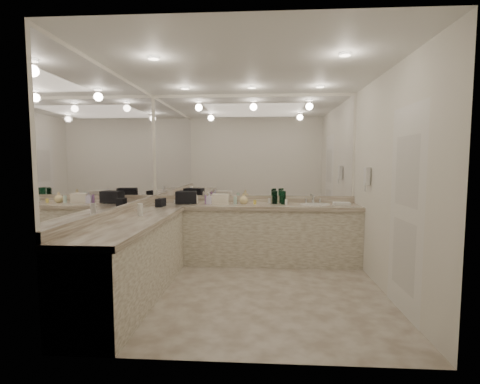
# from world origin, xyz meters

# --- Properties ---
(floor) EXTENTS (3.20, 3.20, 0.00)m
(floor) POSITION_xyz_m (0.00, 0.00, 0.00)
(floor) COLOR beige
(floor) RESTS_ON ground
(ceiling) EXTENTS (3.20, 3.20, 0.00)m
(ceiling) POSITION_xyz_m (0.00, 0.00, 2.60)
(ceiling) COLOR white
(ceiling) RESTS_ON floor
(wall_back) EXTENTS (3.20, 0.02, 2.60)m
(wall_back) POSITION_xyz_m (0.00, 1.50, 1.30)
(wall_back) COLOR silver
(wall_back) RESTS_ON floor
(wall_left) EXTENTS (0.02, 3.00, 2.60)m
(wall_left) POSITION_xyz_m (-1.60, 0.00, 1.30)
(wall_left) COLOR silver
(wall_left) RESTS_ON floor
(wall_right) EXTENTS (0.02, 3.00, 2.60)m
(wall_right) POSITION_xyz_m (1.60, 0.00, 1.30)
(wall_right) COLOR silver
(wall_right) RESTS_ON floor
(vanity_back_base) EXTENTS (3.20, 0.60, 0.84)m
(vanity_back_base) POSITION_xyz_m (0.00, 1.20, 0.42)
(vanity_back_base) COLOR silver
(vanity_back_base) RESTS_ON floor
(vanity_back_top) EXTENTS (3.20, 0.64, 0.06)m
(vanity_back_top) POSITION_xyz_m (0.00, 1.19, 0.87)
(vanity_back_top) COLOR beige
(vanity_back_top) RESTS_ON vanity_back_base
(vanity_left_base) EXTENTS (0.60, 2.40, 0.84)m
(vanity_left_base) POSITION_xyz_m (-1.30, -0.30, 0.42)
(vanity_left_base) COLOR silver
(vanity_left_base) RESTS_ON floor
(vanity_left_top) EXTENTS (0.64, 2.42, 0.06)m
(vanity_left_top) POSITION_xyz_m (-1.29, -0.30, 0.87)
(vanity_left_top) COLOR beige
(vanity_left_top) RESTS_ON vanity_left_base
(backsplash_back) EXTENTS (3.20, 0.04, 0.10)m
(backsplash_back) POSITION_xyz_m (0.00, 1.48, 0.95)
(backsplash_back) COLOR beige
(backsplash_back) RESTS_ON vanity_back_top
(backsplash_left) EXTENTS (0.04, 3.00, 0.10)m
(backsplash_left) POSITION_xyz_m (-1.58, 0.00, 0.95)
(backsplash_left) COLOR beige
(backsplash_left) RESTS_ON vanity_left_top
(mirror_back) EXTENTS (3.12, 0.01, 1.55)m
(mirror_back) POSITION_xyz_m (0.00, 1.49, 1.77)
(mirror_back) COLOR white
(mirror_back) RESTS_ON wall_back
(mirror_left) EXTENTS (0.01, 2.92, 1.55)m
(mirror_left) POSITION_xyz_m (-1.59, 0.00, 1.77)
(mirror_left) COLOR white
(mirror_left) RESTS_ON wall_left
(sink) EXTENTS (0.44, 0.44, 0.03)m
(sink) POSITION_xyz_m (0.95, 1.20, 0.90)
(sink) COLOR white
(sink) RESTS_ON vanity_back_top
(faucet) EXTENTS (0.24, 0.16, 0.14)m
(faucet) POSITION_xyz_m (0.95, 1.41, 0.97)
(faucet) COLOR silver
(faucet) RESTS_ON vanity_back_top
(wall_phone) EXTENTS (0.06, 0.10, 0.24)m
(wall_phone) POSITION_xyz_m (1.56, 0.70, 1.35)
(wall_phone) COLOR white
(wall_phone) RESTS_ON wall_right
(door) EXTENTS (0.02, 0.82, 2.10)m
(door) POSITION_xyz_m (1.59, -0.50, 1.05)
(door) COLOR white
(door) RESTS_ON wall_right
(black_toiletry_bag) EXTENTS (0.34, 0.25, 0.18)m
(black_toiletry_bag) POSITION_xyz_m (-1.01, 1.18, 0.99)
(black_toiletry_bag) COLOR black
(black_toiletry_bag) RESTS_ON vanity_back_top
(black_bag_spill) EXTENTS (0.11, 0.21, 0.11)m
(black_bag_spill) POSITION_xyz_m (-1.30, 0.82, 0.96)
(black_bag_spill) COLOR black
(black_bag_spill) RESTS_ON vanity_left_top
(cream_cosmetic_case) EXTENTS (0.26, 0.16, 0.15)m
(cream_cosmetic_case) POSITION_xyz_m (-0.48, 1.22, 0.97)
(cream_cosmetic_case) COLOR silver
(cream_cosmetic_case) RESTS_ON vanity_back_top
(hand_towel) EXTENTS (0.25, 0.17, 0.04)m
(hand_towel) POSITION_xyz_m (1.34, 1.16, 0.92)
(hand_towel) COLOR white
(hand_towel) RESTS_ON vanity_back_top
(lotion_left) EXTENTS (0.06, 0.06, 0.15)m
(lotion_left) POSITION_xyz_m (-1.30, -0.02, 0.98)
(lotion_left) COLOR white
(lotion_left) RESTS_ON vanity_left_top
(soap_bottle_a) EXTENTS (0.08, 0.08, 0.18)m
(soap_bottle_a) POSITION_xyz_m (-0.86, 1.18, 0.99)
(soap_bottle_a) COLOR silver
(soap_bottle_a) RESTS_ON vanity_back_top
(soap_bottle_b) EXTENTS (0.09, 0.09, 0.17)m
(soap_bottle_b) POSITION_xyz_m (-0.65, 1.15, 0.99)
(soap_bottle_b) COLOR white
(soap_bottle_b) RESTS_ON vanity_back_top
(soap_bottle_c) EXTENTS (0.14, 0.14, 0.17)m
(soap_bottle_c) POSITION_xyz_m (-0.13, 1.21, 0.98)
(soap_bottle_c) COLOR beige
(soap_bottle_c) RESTS_ON vanity_back_top
(green_bottle_0) EXTENTS (0.06, 0.06, 0.20)m
(green_bottle_0) POSITION_xyz_m (0.45, 1.34, 1.00)
(green_bottle_0) COLOR #0D4225
(green_bottle_0) RESTS_ON vanity_back_top
(green_bottle_1) EXTENTS (0.06, 0.06, 0.20)m
(green_bottle_1) POSITION_xyz_m (0.36, 1.26, 1.00)
(green_bottle_1) COLOR #0D4225
(green_bottle_1) RESTS_ON vanity_back_top
(green_bottle_2) EXTENTS (0.07, 0.07, 0.19)m
(green_bottle_2) POSITION_xyz_m (0.34, 1.26, 0.99)
(green_bottle_2) COLOR #0D4225
(green_bottle_2) RESTS_ON vanity_back_top
(green_bottle_3) EXTENTS (0.07, 0.07, 0.20)m
(green_bottle_3) POSITION_xyz_m (0.48, 1.21, 1.00)
(green_bottle_3) COLOR #0D4225
(green_bottle_3) RESTS_ON vanity_back_top
(amenity_bottle_0) EXTENTS (0.04, 0.04, 0.08)m
(amenity_bottle_0) POSITION_xyz_m (0.51, 1.16, 0.94)
(amenity_bottle_0) COLOR white
(amenity_bottle_0) RESTS_ON vanity_back_top
(amenity_bottle_1) EXTENTS (0.04, 0.04, 0.06)m
(amenity_bottle_1) POSITION_xyz_m (0.05, 1.18, 0.93)
(amenity_bottle_1) COLOR #F2D84C
(amenity_bottle_1) RESTS_ON vanity_back_top
(amenity_bottle_2) EXTENTS (0.06, 0.06, 0.07)m
(amenity_bottle_2) POSITION_xyz_m (-1.16, 1.13, 0.93)
(amenity_bottle_2) COLOR white
(amenity_bottle_2) RESTS_ON vanity_back_top
(amenity_bottle_3) EXTENTS (0.05, 0.05, 0.08)m
(amenity_bottle_3) POSITION_xyz_m (-0.47, 1.33, 0.94)
(amenity_bottle_3) COLOR silver
(amenity_bottle_3) RESTS_ON vanity_back_top
(amenity_bottle_4) EXTENTS (0.05, 0.05, 0.08)m
(amenity_bottle_4) POSITION_xyz_m (0.27, 1.30, 0.94)
(amenity_bottle_4) COLOR white
(amenity_bottle_4) RESTS_ON vanity_back_top
(amenity_bottle_5) EXTENTS (0.04, 0.04, 0.12)m
(amenity_bottle_5) POSITION_xyz_m (-0.38, 1.24, 0.96)
(amenity_bottle_5) COLOR #9966B2
(amenity_bottle_5) RESTS_ON vanity_back_top
(amenity_bottle_6) EXTENTS (0.04, 0.04, 0.13)m
(amenity_bottle_6) POSITION_xyz_m (-0.70, 1.18, 0.97)
(amenity_bottle_6) COLOR #9966B2
(amenity_bottle_6) RESTS_ON vanity_back_top
(amenity_bottle_7) EXTENTS (0.05, 0.05, 0.12)m
(amenity_bottle_7) POSITION_xyz_m (-0.25, 1.17, 0.96)
(amenity_bottle_7) COLOR silver
(amenity_bottle_7) RESTS_ON vanity_back_top
(amenity_bottle_8) EXTENTS (0.04, 0.04, 0.07)m
(amenity_bottle_8) POSITION_xyz_m (-0.93, 1.14, 0.93)
(amenity_bottle_8) COLOR silver
(amenity_bottle_8) RESTS_ON vanity_back_top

